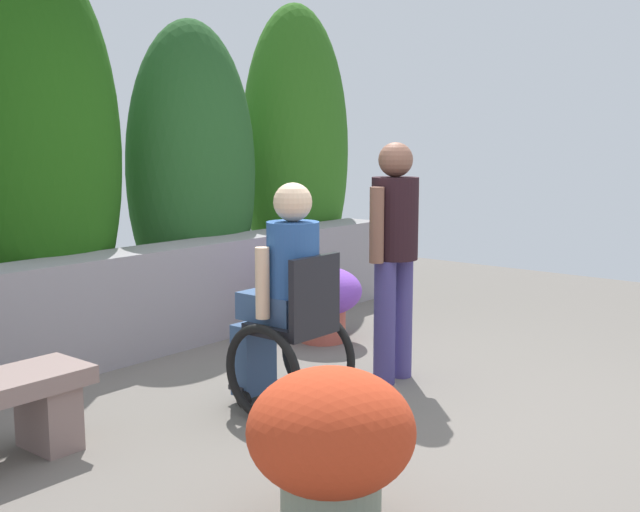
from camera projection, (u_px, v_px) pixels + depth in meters
ground_plane at (381, 404)px, 4.63m from camera, size 10.18×10.18×0.00m
stone_retaining_wall at (161, 298)px, 5.83m from camera, size 5.16×0.40×0.77m
hedge_backdrop at (110, 159)px, 6.08m from camera, size 5.81×1.03×2.96m
person_in_wheelchair at (286, 305)px, 4.45m from camera, size 0.53×0.66×1.33m
person_standing_companion at (394, 246)px, 4.97m from camera, size 0.49×0.30×1.55m
flower_pot_purple_near at (331, 442)px, 3.13m from camera, size 0.69×0.69×0.66m
flower_pot_terracotta_by_wall at (323, 297)px, 6.04m from camera, size 0.62×0.62×0.59m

